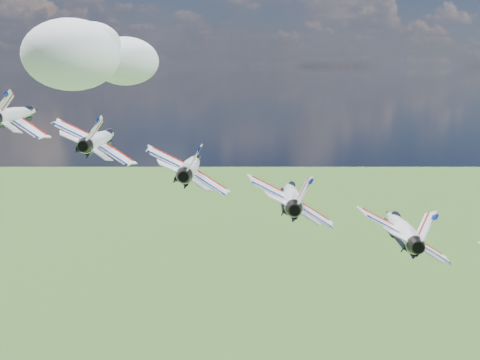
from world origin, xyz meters
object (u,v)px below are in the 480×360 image
object	(u,v)px
jet_4	(401,227)
jet_2	(191,166)
jet_3	(291,195)
jet_0	(17,114)
jet_1	(100,139)

from	to	relation	value
jet_4	jet_2	bearing A→B (deg)	163.71
jet_3	jet_4	size ratio (longest dim) A/B	1.00
jet_0	jet_4	distance (m)	48.53
jet_0	jet_3	bearing A→B (deg)	-16.29
jet_2	jet_4	xyz separation A→B (m)	(18.99, -14.12, -5.37)
jet_0	jet_2	bearing A→B (deg)	-16.29
jet_3	jet_4	xyz separation A→B (m)	(9.49, -7.06, -2.69)
jet_3	jet_2	bearing A→B (deg)	163.71
jet_0	jet_4	xyz separation A→B (m)	(37.98, -28.24, -10.74)
jet_4	jet_0	bearing A→B (deg)	163.71
jet_2	jet_4	world-z (taller)	jet_2
jet_0	jet_3	size ratio (longest dim) A/B	1.00
jet_1	jet_4	distance (m)	36.40
jet_1	jet_2	bearing A→B (deg)	-16.29
jet_2	jet_1	bearing A→B (deg)	163.71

